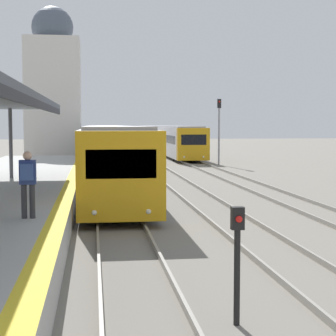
# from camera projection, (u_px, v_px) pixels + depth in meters

# --- Properties ---
(person_on_platform) EXTENTS (0.40, 0.40, 1.66)m
(person_on_platform) POSITION_uv_depth(u_px,v_px,m) (28.00, 179.00, 13.80)
(person_on_platform) COLOR #2D2D33
(person_on_platform) RESTS_ON station_platform
(train_near) EXTENTS (2.72, 34.65, 3.11)m
(train_near) POSITION_uv_depth(u_px,v_px,m) (107.00, 149.00, 33.80)
(train_near) COLOR gold
(train_near) RESTS_ON ground_plane
(train_far) EXTENTS (2.66, 51.55, 3.02)m
(train_far) POSITION_uv_depth(u_px,v_px,m) (158.00, 136.00, 70.58)
(train_far) COLOR gold
(train_far) RESTS_ON ground_plane
(signal_post_near) EXTENTS (0.20, 0.21, 1.90)m
(signal_post_near) POSITION_uv_depth(u_px,v_px,m) (237.00, 252.00, 8.83)
(signal_post_near) COLOR black
(signal_post_near) RESTS_ON ground_plane
(signal_mast_far) EXTENTS (0.28, 0.29, 5.16)m
(signal_mast_far) POSITION_uv_depth(u_px,v_px,m) (219.00, 124.00, 43.93)
(signal_mast_far) COLOR gray
(signal_mast_far) RESTS_ON ground_plane
(distant_domed_building) EXTENTS (4.45, 4.45, 12.91)m
(distant_domed_building) POSITION_uv_depth(u_px,v_px,m) (53.00, 89.00, 46.76)
(distant_domed_building) COLOR silver
(distant_domed_building) RESTS_ON ground_plane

